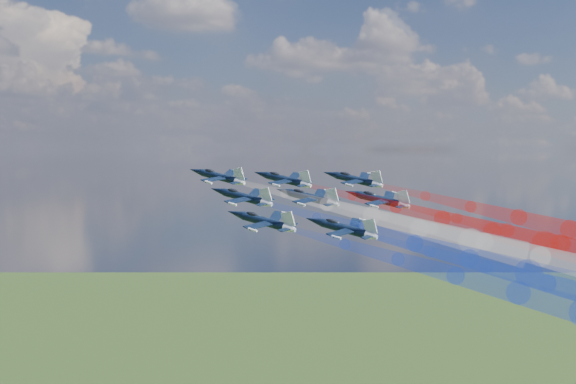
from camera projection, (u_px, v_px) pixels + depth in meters
name	position (u px, v px, depth m)	size (l,w,h in m)	color
jet_lead	(219.00, 177.00, 143.95)	(10.93, 13.67, 3.64)	black
trail_lead	(372.00, 216.00, 128.79)	(4.56, 54.06, 4.56)	silver
jet_inner_left	(244.00, 197.00, 131.81)	(10.93, 13.67, 3.64)	black
trail_inner_left	(415.00, 243.00, 116.65)	(4.56, 54.06, 4.56)	#1737C3
jet_inner_right	(285.00, 180.00, 145.65)	(10.93, 13.67, 3.64)	black
trail_inner_right	(443.00, 218.00, 130.50)	(4.56, 54.06, 4.56)	red
jet_outer_left	(264.00, 221.00, 120.84)	(10.93, 13.67, 3.64)	black
trail_outer_left	(456.00, 275.00, 105.69)	(4.56, 54.06, 4.56)	#1737C3
jet_center_third	(310.00, 197.00, 134.97)	(10.93, 13.67, 3.64)	black
trail_center_third	(485.00, 242.00, 119.81)	(4.56, 54.06, 4.56)	silver
jet_outer_right	(355.00, 180.00, 147.66)	(10.93, 13.67, 3.64)	black
trail_outer_right	(519.00, 218.00, 132.51)	(4.56, 54.06, 4.56)	red
jet_rear_left	(344.00, 228.00, 121.06)	(10.93, 13.67, 3.64)	black
trail_rear_left	(547.00, 283.00, 105.90)	(4.56, 54.06, 4.56)	#1737C3
jet_rear_right	(380.00, 200.00, 137.03)	(10.93, 13.67, 3.64)	black
trail_rear_right	(561.00, 244.00, 121.87)	(4.56, 54.06, 4.56)	red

